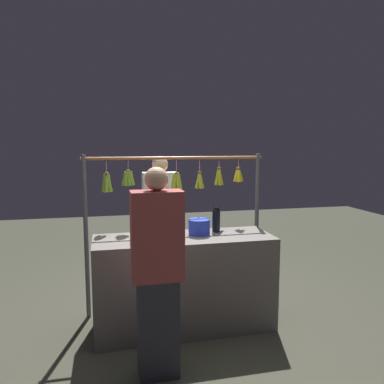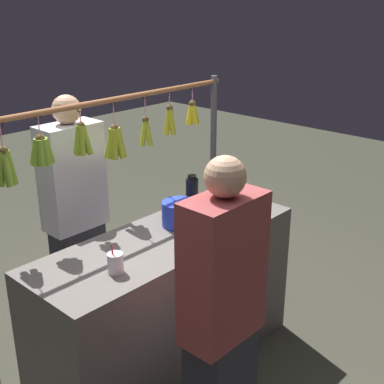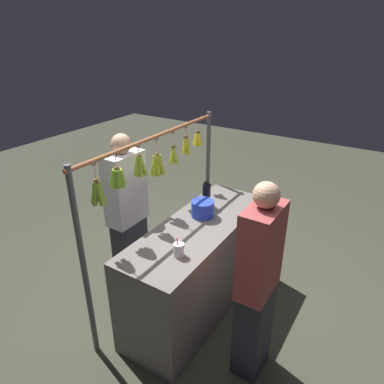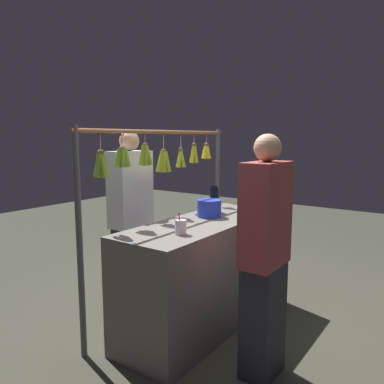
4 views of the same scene
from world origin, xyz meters
name	(u,v)px [view 2 (image 2 of 4)]	position (x,y,z in m)	size (l,w,h in m)	color
ground_plane	(169,364)	(0.00, 0.00, 0.00)	(12.00, 12.00, 0.00)	#3C3E31
market_counter	(168,303)	(0.00, 0.00, 0.44)	(1.67, 0.59, 0.89)	#66605B
display_rack	(110,169)	(0.04, -0.43, 1.20)	(1.87, 0.14, 1.65)	#4C4C51
water_bottle	(192,195)	(-0.35, -0.13, 1.01)	(0.08, 0.08, 0.25)	black
blue_bucket	(179,214)	(-0.16, -0.05, 0.96)	(0.20, 0.20, 0.15)	blue
drink_cup	(115,263)	(0.46, 0.11, 0.94)	(0.08, 0.08, 0.16)	silver
vendor_person	(76,222)	(0.12, -0.71, 0.80)	(0.38, 0.21, 1.62)	#2D2D38
customer_person	(221,329)	(0.35, 0.70, 0.78)	(0.38, 0.20, 1.58)	#2D2D38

